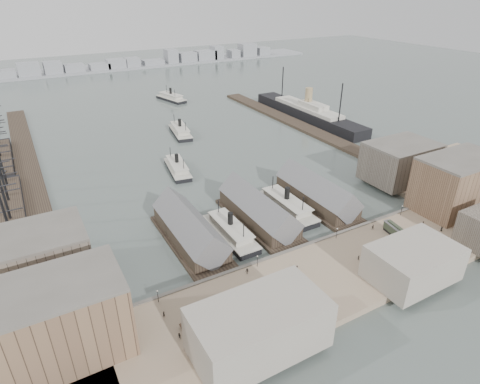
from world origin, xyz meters
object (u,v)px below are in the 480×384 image
ferry_docked_west (231,231)px  horse_cart_left (192,322)px  ocean_steamer (308,112)px  horse_cart_center (282,284)px  tram (395,231)px  horse_cart_right (383,262)px

ferry_docked_west → horse_cart_left: 42.06m
ocean_steamer → horse_cart_center: bearing=-130.2°
tram → ferry_docked_west: bearing=157.3°
ferry_docked_west → ocean_steamer: ocean_steamer is taller
ocean_steamer → horse_cart_left: (-132.42, -125.83, -1.33)m
ferry_docked_west → tram: (45.69, -28.57, 1.49)m
horse_cart_left → horse_cart_center: size_ratio=1.00×
ferry_docked_west → horse_cart_center: bearing=-91.1°
ferry_docked_west → horse_cart_left: size_ratio=5.82×
ocean_steamer → tram: size_ratio=9.67×
horse_cart_left → ferry_docked_west: bearing=-42.7°
ferry_docked_west → horse_cart_left: bearing=-130.7°
ocean_steamer → tram: 136.11m
ferry_docked_west → horse_cart_left: ferry_docked_west is taller
horse_cart_center → horse_cart_right: 31.96m
horse_cart_center → ocean_steamer: bearing=-10.7°
ocean_steamer → tram: bearing=-115.8°
horse_cart_left → horse_cart_right: size_ratio=1.00×
horse_cart_center → ferry_docked_west: bearing=28.5°
tram → horse_cart_right: (-15.01, -8.97, -0.92)m
horse_cart_center → horse_cart_right: bearing=-72.5°
horse_cart_left → horse_cart_center: horse_cart_left is taller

